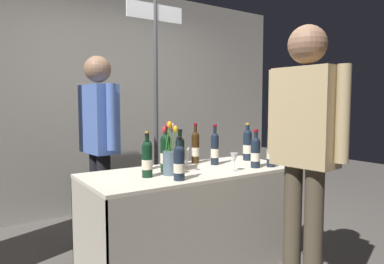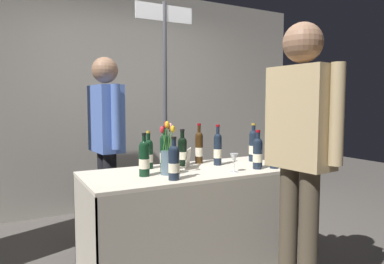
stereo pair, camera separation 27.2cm
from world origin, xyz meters
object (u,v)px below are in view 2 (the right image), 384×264
vendor_presenter (106,132)px  featured_wine_bottle (174,162)px  tasting_table (192,200)px  display_bottle_0 (199,147)px  booth_signpost (165,89)px  wine_glass_near_vendor (234,159)px  flower_vase (168,158)px  taster_foreground_right (300,138)px

vendor_presenter → featured_wine_bottle: bearing=5.2°
tasting_table → featured_wine_bottle: featured_wine_bottle is taller
tasting_table → display_bottle_0: size_ratio=4.78×
vendor_presenter → booth_signpost: size_ratio=0.74×
wine_glass_near_vendor → booth_signpost: size_ratio=0.06×
display_bottle_0 → flower_vase: size_ratio=0.89×
flower_vase → taster_foreground_right: size_ratio=0.22×
featured_wine_bottle → wine_glass_near_vendor: 0.52m
featured_wine_bottle → tasting_table: bearing=42.6°
flower_vase → taster_foreground_right: bearing=-51.9°
tasting_table → taster_foreground_right: 1.03m
wine_glass_near_vendor → taster_foreground_right: bearing=-80.6°
wine_glass_near_vendor → taster_foreground_right: size_ratio=0.08×
tasting_table → booth_signpost: size_ratio=0.72×
featured_wine_bottle → wine_glass_near_vendor: size_ratio=2.09×
featured_wine_bottle → vendor_presenter: (-0.19, 1.04, 0.13)m
tasting_table → flower_vase: 0.44m
featured_wine_bottle → booth_signpost: 1.40m
display_bottle_0 → booth_signpost: (-0.01, 0.70, 0.52)m
taster_foreground_right → flower_vase: bearing=31.4°
taster_foreground_right → featured_wine_bottle: bearing=41.8°
taster_foreground_right → booth_signpost: 1.79m
display_bottle_0 → flower_vase: flower_vase is taller
wine_glass_near_vendor → vendor_presenter: (-0.71, 1.01, 0.16)m
vendor_presenter → tasting_table: bearing=25.4°
display_bottle_0 → vendor_presenter: bearing=140.9°
vendor_presenter → taster_foreground_right: bearing=21.7°
flower_vase → featured_wine_bottle: bearing=-102.2°
tasting_table → booth_signpost: 1.33m
booth_signpost → wine_glass_near_vendor: bearing=-87.4°
featured_wine_bottle → booth_signpost: size_ratio=0.13×
display_bottle_0 → flower_vase: (-0.44, -0.31, -0.02)m
wine_glass_near_vendor → taster_foreground_right: 0.62m
tasting_table → wine_glass_near_vendor: (0.24, -0.22, 0.34)m
display_bottle_0 → flower_vase: bearing=-144.4°
tasting_table → wine_glass_near_vendor: bearing=-42.2°
featured_wine_bottle → booth_signpost: (0.47, 1.20, 0.54)m
tasting_table → flower_vase: bearing=-164.3°
featured_wine_bottle → wine_glass_near_vendor: featured_wine_bottle is taller
wine_glass_near_vendor → booth_signpost: (-0.05, 1.17, 0.57)m
display_bottle_0 → vendor_presenter: (-0.67, 0.54, 0.11)m
wine_glass_near_vendor → vendor_presenter: 1.25m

